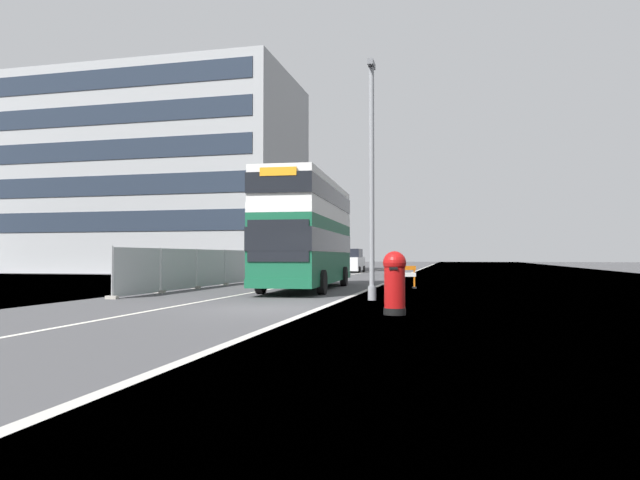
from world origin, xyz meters
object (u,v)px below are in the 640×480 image
at_px(double_decker_bus, 308,232).
at_px(car_receding_mid, 353,261).
at_px(red_pillar_postbox, 395,280).
at_px(roadworks_barrier, 400,275).
at_px(car_oncoming_near, 322,262).
at_px(lamppost_foreground, 372,187).

xyz_separation_m(double_decker_bus, car_receding_mid, (-2.79, 27.48, -1.62)).
bearing_deg(red_pillar_postbox, double_decker_bus, 115.95).
bearing_deg(car_receding_mid, double_decker_bus, -84.21).
bearing_deg(roadworks_barrier, car_receding_mid, 105.01).
bearing_deg(double_decker_bus, red_pillar_postbox, -64.05).
bearing_deg(car_receding_mid, car_oncoming_near, -93.95).
bearing_deg(roadworks_barrier, car_oncoming_near, 115.42).
xyz_separation_m(red_pillar_postbox, roadworks_barrier, (-1.01, 12.29, -0.26)).
bearing_deg(car_receding_mid, roadworks_barrier, -74.99).
height_order(red_pillar_postbox, car_receding_mid, car_receding_mid).
distance_m(double_decker_bus, lamppost_foreground, 7.14).
height_order(car_oncoming_near, car_receding_mid, car_oncoming_near).
relative_size(roadworks_barrier, car_receding_mid, 0.37).
xyz_separation_m(roadworks_barrier, car_receding_mid, (-6.90, 25.72, 0.38)).
height_order(lamppost_foreground, car_receding_mid, lamppost_foreground).
relative_size(lamppost_foreground, red_pillar_postbox, 5.03).
bearing_deg(lamppost_foreground, car_oncoming_near, 107.25).
bearing_deg(double_decker_bus, lamppost_foreground, -56.69).
height_order(double_decker_bus, car_receding_mid, double_decker_bus).
relative_size(double_decker_bus, roadworks_barrier, 7.33).
relative_size(double_decker_bus, red_pillar_postbox, 6.87).
xyz_separation_m(lamppost_foreground, red_pillar_postbox, (1.27, -4.67, -3.07)).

